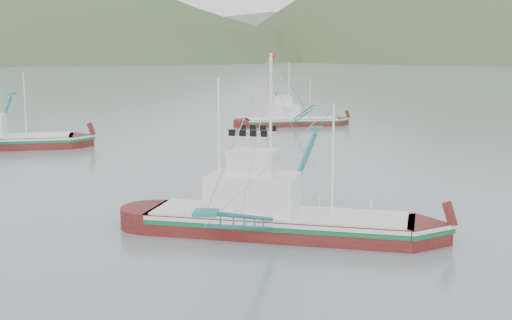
{
  "coord_description": "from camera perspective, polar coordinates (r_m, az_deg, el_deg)",
  "views": [
    {
      "loc": [
        4.18,
        -36.56,
        10.34
      ],
      "look_at": [
        0.0,
        6.0,
        3.2
      ],
      "focal_mm": 50.0,
      "sensor_mm": 36.0,
      "label": 1
    }
  ],
  "objects": [
    {
      "name": "ground",
      "position": [
        38.23,
        -0.88,
        -6.22
      ],
      "size": [
        1200.0,
        1200.0,
        0.0
      ],
      "primitive_type": "plane",
      "color": "slate",
      "rests_on": "ground"
    },
    {
      "name": "main_boat",
      "position": [
        38.41,
        1.56,
        -3.53
      ],
      "size": [
        14.71,
        25.8,
        10.5
      ],
      "rotation": [
        0.0,
        0.0,
        -0.14
      ],
      "color": "#4F100D",
      "rests_on": "ground"
    },
    {
      "name": "bg_boat_far",
      "position": [
        88.15,
        2.82,
        3.76
      ],
      "size": [
        11.91,
        20.43,
        8.44
      ],
      "rotation": [
        0.0,
        0.0,
        0.27
      ],
      "color": "#4F100D",
      "rests_on": "ground"
    },
    {
      "name": "ridge_distant",
      "position": [
        597.21,
        8.18,
        8.39
      ],
      "size": [
        960.0,
        400.0,
        240.0
      ],
      "primitive_type": "ellipsoid",
      "color": "slate",
      "rests_on": "ground"
    },
    {
      "name": "headland_left",
      "position": [
        437.37,
        -19.47,
        7.59
      ],
      "size": [
        448.0,
        308.0,
        210.0
      ],
      "primitive_type": "ellipsoid",
      "color": "#394D27",
      "rests_on": "ground"
    }
  ]
}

